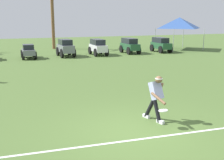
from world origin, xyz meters
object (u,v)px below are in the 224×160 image
object	(u,v)px
parked_car_slot_f	(130,45)
event_tent	(179,23)
parked_car_slot_g	(161,44)
parked_car_slot_d	(66,47)
parked_car_slot_c	(28,51)
frisbee_thrower	(156,96)
parked_car_slot_e	(98,47)
frisbee_in_flight	(163,111)
palm_tree_right_of_centre	(52,11)

from	to	relation	value
parked_car_slot_f	event_tent	xyz separation A→B (m)	(5.92, 1.19, 1.92)
parked_car_slot_f	parked_car_slot_g	distance (m)	3.09
parked_car_slot_d	parked_car_slot_f	distance (m)	5.85
parked_car_slot_c	parked_car_slot_d	xyz separation A→B (m)	(2.96, 0.11, 0.18)
frisbee_thrower	parked_car_slot_d	xyz separation A→B (m)	(0.47, 15.81, -0.06)
parked_car_slot_c	parked_car_slot_f	size ratio (longest dim) A/B	0.92
frisbee_thrower	parked_car_slot_f	xyz separation A→B (m)	(6.32, 15.96, -0.08)
frisbee_thrower	parked_car_slot_e	xyz separation A→B (m)	(3.25, 15.74, -0.08)
frisbee_in_flight	parked_car_slot_d	distance (m)	16.37
frisbee_thrower	parked_car_slot_e	world-z (taller)	frisbee_thrower
parked_car_slot_e	palm_tree_right_of_centre	xyz separation A→B (m)	(-2.73, 6.45, 3.08)
parked_car_slot_e	parked_car_slot_c	bearing A→B (deg)	-179.62
parked_car_slot_g	palm_tree_right_of_centre	distance (m)	11.38
frisbee_in_flight	palm_tree_right_of_centre	xyz separation A→B (m)	(0.58, 22.73, 3.29)
parked_car_slot_c	event_tent	size ratio (longest dim) A/B	0.61
parked_car_slot_g	palm_tree_right_of_centre	xyz separation A→B (m)	(-8.89, 6.39, 3.08)
parked_car_slot_e	parked_car_slot_d	bearing A→B (deg)	178.52
parked_car_slot_d	parked_car_slot_c	bearing A→B (deg)	-177.87
palm_tree_right_of_centre	parked_car_slot_e	bearing A→B (deg)	-67.08
parked_car_slot_e	parked_car_slot_f	distance (m)	3.08
frisbee_thrower	parked_car_slot_f	distance (m)	17.17
parked_car_slot_g	palm_tree_right_of_centre	bearing A→B (deg)	144.27
parked_car_slot_d	palm_tree_right_of_centre	xyz separation A→B (m)	(0.05, 6.38, 3.06)
parked_car_slot_g	event_tent	bearing A→B (deg)	25.66
parked_car_slot_g	event_tent	size ratio (longest dim) A/B	0.67
parked_car_slot_g	parked_car_slot_d	bearing A→B (deg)	179.90
parked_car_slot_f	palm_tree_right_of_centre	xyz separation A→B (m)	(-5.80, 6.23, 3.08)
parked_car_slot_f	palm_tree_right_of_centre	bearing A→B (deg)	132.97
parked_car_slot_e	event_tent	xyz separation A→B (m)	(9.00, 1.42, 1.92)
frisbee_thrower	frisbee_in_flight	world-z (taller)	frisbee_thrower
palm_tree_right_of_centre	parked_car_slot_f	bearing A→B (deg)	-47.03
parked_car_slot_e	event_tent	distance (m)	9.31
frisbee_thrower	palm_tree_right_of_centre	world-z (taller)	palm_tree_right_of_centre
event_tent	parked_car_slot_e	bearing A→B (deg)	-171.04
frisbee_in_flight	parked_car_slot_e	xyz separation A→B (m)	(3.31, 16.28, 0.20)
frisbee_in_flight	palm_tree_right_of_centre	bearing A→B (deg)	88.54
frisbee_in_flight	palm_tree_right_of_centre	world-z (taller)	palm_tree_right_of_centre
event_tent	frisbee_in_flight	bearing A→B (deg)	-124.80
parked_car_slot_f	palm_tree_right_of_centre	world-z (taller)	palm_tree_right_of_centre
parked_car_slot_e	parked_car_slot_f	size ratio (longest dim) A/B	1.00
parked_car_slot_g	palm_tree_right_of_centre	world-z (taller)	palm_tree_right_of_centre
parked_car_slot_c	parked_car_slot_e	distance (m)	5.74
frisbee_thrower	parked_car_slot_c	distance (m)	15.90
parked_car_slot_f	parked_car_slot_d	bearing A→B (deg)	-178.50
parked_car_slot_c	palm_tree_right_of_centre	xyz separation A→B (m)	(3.01, 6.49, 3.24)
frisbee_thrower	parked_car_slot_d	bearing A→B (deg)	88.29
frisbee_in_flight	parked_car_slot_f	size ratio (longest dim) A/B	0.15
frisbee_in_flight	event_tent	size ratio (longest dim) A/B	0.10
parked_car_slot_f	parked_car_slot_c	bearing A→B (deg)	-178.29
event_tent	parked_car_slot_g	bearing A→B (deg)	-154.34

